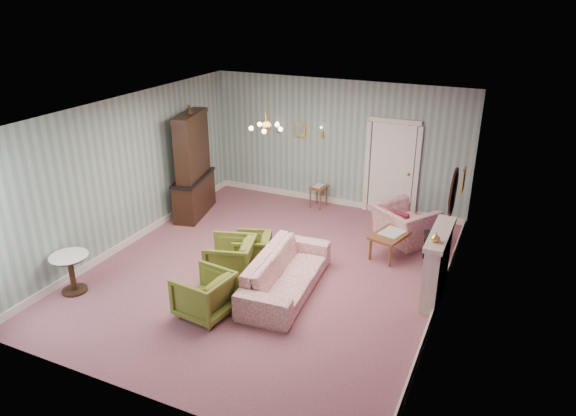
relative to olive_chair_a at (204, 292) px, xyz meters
The scene contains 27 objects.
floor 1.73m from the olive_chair_a, 80.43° to the left, with size 7.00×7.00×0.00m, color #985867.
ceiling 3.02m from the olive_chair_a, 80.43° to the left, with size 7.00×7.00×0.00m, color white.
wall_back 5.27m from the olive_chair_a, 86.90° to the left, with size 6.00×6.00×0.00m, color gray.
wall_front 2.14m from the olive_chair_a, 81.38° to the right, with size 6.00×6.00×0.00m, color gray.
wall_left 3.36m from the olive_chair_a, 148.66° to the left, with size 7.00×7.00×0.00m, color gray.
wall_right 3.82m from the olive_chair_a, 26.80° to the left, with size 7.00×7.00×0.00m, color gray.
wall_right_floral 3.81m from the olive_chair_a, 26.91° to the left, with size 7.00×7.00×0.00m, color #C16093.
door 5.40m from the olive_chair_a, 72.85° to the left, with size 1.12×0.12×2.16m, color white, non-canonical shape.
olive_chair_a is the anchor object (origin of this frame).
olive_chair_b 1.16m from the olive_chair_a, 100.15° to the left, with size 0.79×0.74×0.81m, color olive.
olive_chair_c 1.71m from the olive_chair_a, 92.81° to the left, with size 0.65×0.61×0.67m, color olive.
sofa_chintz 1.44m from the olive_chair_a, 53.89° to the left, with size 2.31×0.68×0.90m, color #AB4562.
wingback_chair 4.45m from the olive_chair_a, 60.44° to the left, with size 1.11×0.72×0.97m, color #AB4562.
dresser 4.13m from the olive_chair_a, 125.90° to the left, with size 0.50×1.46×2.43m, color black, non-canonical shape.
fireplace 3.76m from the olive_chair_a, 33.23° to the left, with size 0.30×1.40×1.16m, color beige, non-canonical shape.
mantel_vase 3.63m from the olive_chair_a, 27.97° to the left, with size 0.15×0.15×0.15m, color gold.
oval_mirror 4.10m from the olive_chair_a, 32.41° to the left, with size 0.04×0.76×0.84m, color white, non-canonical shape.
framed_print 4.86m from the olive_chair_a, 46.35° to the left, with size 0.04×0.34×0.42m, color gold, non-canonical shape.
coffee_table 3.80m from the olive_chair_a, 55.68° to the left, with size 0.53×0.95×0.48m, color brown, non-canonical shape.
side_table_black 4.30m from the olive_chair_a, 47.02° to the left, with size 0.39×0.39×0.58m, color black, non-canonical shape.
pedestal_table 2.40m from the olive_chair_a, behind, with size 0.63×0.63×0.68m, color black, non-canonical shape.
nesting_table 4.81m from the olive_chair_a, 90.00° to the left, with size 0.33×0.42×0.55m, color brown, non-canonical shape.
gilt_mirror_back 5.32m from the olive_chair_a, 96.92° to the left, with size 0.28×0.06×0.36m, color gold, non-canonical shape.
sconce_left 5.39m from the olive_chair_a, 102.94° to the left, with size 0.16×0.12×0.30m, color gold, non-canonical shape.
sconce_right 5.26m from the olive_chair_a, 90.79° to the left, with size 0.16×0.12×0.30m, color gold, non-canonical shape.
chandelier 2.80m from the olive_chair_a, 80.43° to the left, with size 0.56×0.56×0.36m, color gold, non-canonical shape.
burgundy_cushion 4.30m from the olive_chair_a, 60.03° to the left, with size 0.38×0.10×0.38m, color maroon.
Camera 1 is at (3.78, -7.42, 4.72)m, focal length 32.75 mm.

